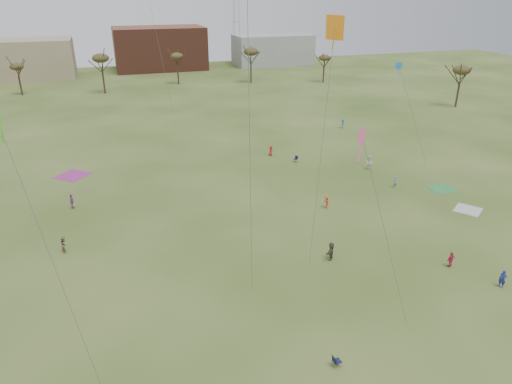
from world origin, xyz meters
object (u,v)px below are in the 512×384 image
object	(u,v)px
camp_chair_right	(295,160)
spectator_fore_a	(451,260)
camp_chair_center	(337,363)
flyer_near_right	(503,279)

from	to	relation	value
camp_chair_right	spectator_fore_a	bearing A→B (deg)	-21.28
spectator_fore_a	camp_chair_center	xyz separation A→B (m)	(-14.69, -7.31, -0.48)
spectator_fore_a	camp_chair_center	world-z (taller)	spectator_fore_a
flyer_near_right	spectator_fore_a	distance (m)	4.22
camp_chair_center	camp_chair_right	xyz separation A→B (m)	(12.06, 35.97, 0.00)
flyer_near_right	camp_chair_center	xyz separation A→B (m)	(-16.65, -3.58, -0.51)
camp_chair_center	spectator_fore_a	bearing A→B (deg)	-71.37
spectator_fore_a	camp_chair_right	distance (m)	28.78
flyer_near_right	camp_chair_center	size ratio (longest dim) A/B	1.78
flyer_near_right	spectator_fore_a	size ratio (longest dim) A/B	1.04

